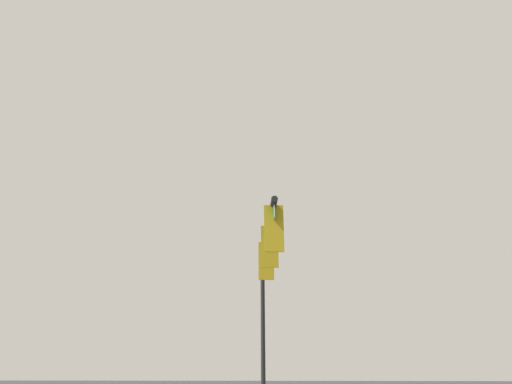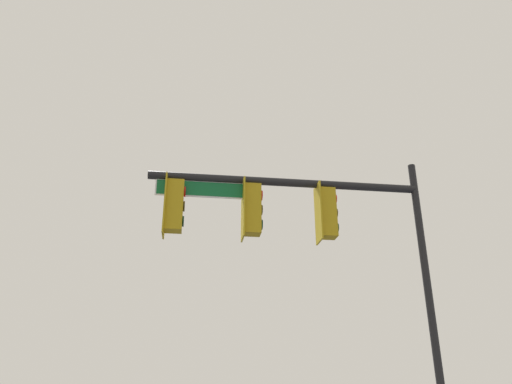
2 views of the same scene
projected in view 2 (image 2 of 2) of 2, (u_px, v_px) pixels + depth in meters
The scene contains 1 object.
signal_pole_near at pixel (290, 220), 10.53m from camera, with size 5.87×1.50×6.33m.
Camera 2 is at (-2.91, 5.43, 1.33)m, focal length 35.00 mm.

